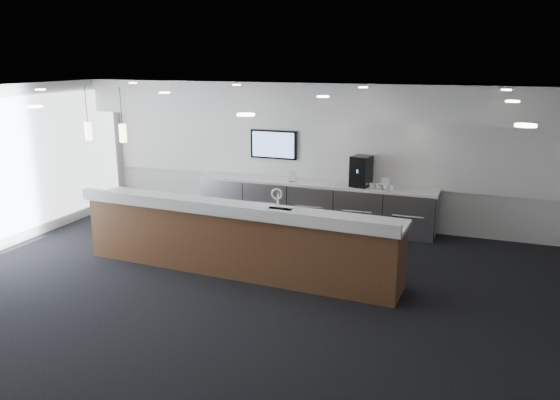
% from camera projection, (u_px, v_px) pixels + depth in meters
% --- Properties ---
extents(ground, '(10.00, 10.00, 0.00)m').
position_uv_depth(ground, '(243.00, 293.00, 8.30)').
color(ground, black).
rests_on(ground, ground).
extents(ceiling, '(10.00, 8.00, 0.02)m').
position_uv_depth(ceiling, '(240.00, 92.00, 7.54)').
color(ceiling, black).
rests_on(ceiling, back_wall).
extents(back_wall, '(10.00, 0.02, 3.00)m').
position_uv_depth(back_wall, '(319.00, 153.00, 11.55)').
color(back_wall, silver).
rests_on(back_wall, ground).
extents(soffit_bulkhead, '(10.00, 0.90, 0.70)m').
position_uv_depth(soffit_bulkhead, '(314.00, 100.00, 10.85)').
color(soffit_bulkhead, white).
rests_on(soffit_bulkhead, back_wall).
extents(alcove_panel, '(9.80, 0.06, 1.40)m').
position_uv_depth(alcove_panel, '(319.00, 149.00, 11.49)').
color(alcove_panel, white).
rests_on(alcove_panel, back_wall).
extents(back_credenza, '(5.06, 0.66, 0.95)m').
position_uv_depth(back_credenza, '(314.00, 204.00, 11.48)').
color(back_credenza, '#93969C').
rests_on(back_credenza, ground).
extents(wall_tv, '(1.05, 0.08, 0.62)m').
position_uv_depth(wall_tv, '(274.00, 144.00, 11.76)').
color(wall_tv, black).
rests_on(wall_tv, back_wall).
extents(pendant_left, '(0.12, 0.12, 0.30)m').
position_uv_depth(pendant_left, '(131.00, 131.00, 9.26)').
color(pendant_left, '#FFF2C6').
rests_on(pendant_left, ceiling).
extents(pendant_right, '(0.12, 0.12, 0.30)m').
position_uv_depth(pendant_right, '(97.00, 130.00, 9.50)').
color(pendant_right, '#FFF2C6').
rests_on(pendant_right, ceiling).
extents(ceiling_can_lights, '(7.00, 5.00, 0.02)m').
position_uv_depth(ceiling_can_lights, '(240.00, 94.00, 7.55)').
color(ceiling_can_lights, silver).
rests_on(ceiling_can_lights, ceiling).
extents(service_counter, '(5.55, 1.16, 1.49)m').
position_uv_depth(service_counter, '(237.00, 239.00, 8.99)').
color(service_counter, '#54371C').
rests_on(service_counter, ground).
extents(coffee_machine, '(0.43, 0.51, 0.62)m').
position_uv_depth(coffee_machine, '(361.00, 171.00, 10.94)').
color(coffee_machine, black).
rests_on(coffee_machine, back_credenza).
extents(info_sign_left, '(0.17, 0.02, 0.23)m').
position_uv_depth(info_sign_left, '(293.00, 176.00, 11.37)').
color(info_sign_left, silver).
rests_on(info_sign_left, back_credenza).
extents(info_sign_right, '(0.17, 0.05, 0.23)m').
position_uv_depth(info_sign_right, '(386.00, 184.00, 10.72)').
color(info_sign_right, silver).
rests_on(info_sign_right, back_credenza).
extents(cup_0, '(0.11, 0.11, 0.11)m').
position_uv_depth(cup_0, '(393.00, 188.00, 10.67)').
color(cup_0, white).
rests_on(cup_0, back_credenza).
extents(cup_1, '(0.16, 0.16, 0.11)m').
position_uv_depth(cup_1, '(386.00, 187.00, 10.72)').
color(cup_1, white).
rests_on(cup_1, back_credenza).
extents(cup_2, '(0.14, 0.14, 0.11)m').
position_uv_depth(cup_2, '(379.00, 186.00, 10.76)').
color(cup_2, white).
rests_on(cup_2, back_credenza).
extents(cup_3, '(0.14, 0.14, 0.11)m').
position_uv_depth(cup_3, '(372.00, 186.00, 10.81)').
color(cup_3, white).
rests_on(cup_3, back_credenza).
extents(cup_4, '(0.15, 0.15, 0.11)m').
position_uv_depth(cup_4, '(365.00, 185.00, 10.86)').
color(cup_4, white).
rests_on(cup_4, back_credenza).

